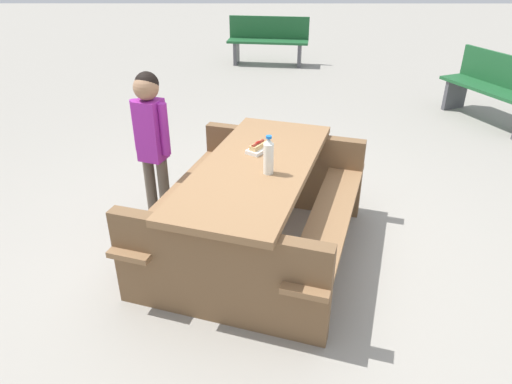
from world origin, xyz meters
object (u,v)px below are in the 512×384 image
at_px(child_in_coat, 151,131).
at_px(soda_bottle, 269,156).
at_px(park_bench_near, 497,88).
at_px(park_bench_mid, 268,40).
at_px(picnic_table, 256,201).
at_px(hotdog_tray, 258,148).

bearing_deg(child_in_coat, soda_bottle, -123.11).
xyz_separation_m(park_bench_near, park_bench_mid, (3.15, 2.88, 0.00)).
height_order(picnic_table, hotdog_tray, hotdog_tray).
xyz_separation_m(hotdog_tray, park_bench_mid, (5.85, -0.20, -0.33)).
xyz_separation_m(soda_bottle, child_in_coat, (0.60, 0.92, -0.05)).
height_order(park_bench_near, park_bench_mid, same).
bearing_deg(hotdog_tray, picnic_table, 176.53).
relative_size(hotdog_tray, child_in_coat, 0.16).
height_order(hotdog_tray, child_in_coat, child_in_coat).
relative_size(hotdog_tray, park_bench_near, 0.14).
xyz_separation_m(picnic_table, park_bench_near, (2.92, -3.09, 0.00)).
distance_m(picnic_table, park_bench_mid, 6.08).
relative_size(soda_bottle, park_bench_mid, 0.18).
relative_size(soda_bottle, park_bench_near, 0.18).
relative_size(picnic_table, soda_bottle, 7.78).
bearing_deg(child_in_coat, park_bench_near, -57.90).
distance_m(soda_bottle, park_bench_near, 4.31).
height_order(picnic_table, park_bench_near, park_bench_near).
bearing_deg(park_bench_near, park_bench_mid, 42.42).
relative_size(child_in_coat, park_bench_mid, 0.84).
xyz_separation_m(soda_bottle, park_bench_mid, (6.21, -0.13, -0.43)).
distance_m(child_in_coat, park_bench_mid, 5.72).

